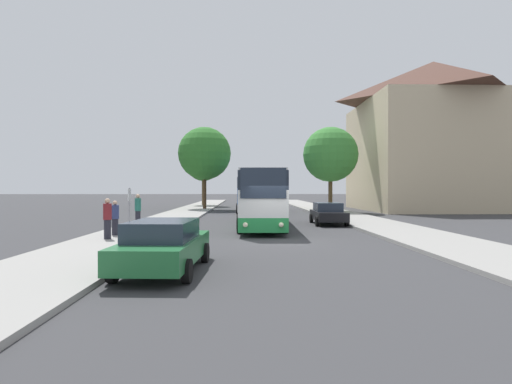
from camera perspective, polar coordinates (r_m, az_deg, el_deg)
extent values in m
plane|color=#38383A|center=(18.01, 2.98, -7.06)|extent=(300.00, 300.00, 0.00)
cube|color=gray|center=(18.77, -18.98, -6.55)|extent=(4.00, 120.00, 0.15)
cube|color=gray|center=(19.83, 23.71, -6.19)|extent=(4.00, 120.00, 0.15)
cube|color=#C6B28E|center=(48.28, 23.97, 4.70)|extent=(15.50, 14.95, 11.87)
pyramid|color=#513328|center=(49.56, 24.00, 14.17)|extent=(15.50, 14.95, 4.48)
cube|color=#238942|center=(24.57, 0.79, -3.57)|extent=(2.74, 11.50, 0.70)
cube|color=silver|center=(24.52, 0.79, -1.20)|extent=(2.74, 11.50, 1.33)
cube|color=#232D3D|center=(24.51, 0.79, 1.46)|extent=(2.75, 11.27, 0.95)
cube|color=silver|center=(24.52, 0.79, 2.71)|extent=(2.68, 11.27, 0.12)
cube|color=#232D3D|center=(18.76, 1.05, 1.29)|extent=(2.17, 0.12, 1.45)
sphere|color=#F4EAC1|center=(18.82, -1.52, -4.71)|extent=(0.24, 0.24, 0.24)
sphere|color=#F4EAC1|center=(18.85, 3.62, -4.70)|extent=(0.24, 0.24, 0.24)
cylinder|color=black|center=(21.17, -2.34, -4.56)|extent=(0.33, 1.01, 1.00)
cylinder|color=black|center=(21.21, 4.19, -4.55)|extent=(0.33, 1.01, 1.00)
cylinder|color=black|center=(28.01, -1.78, -3.32)|extent=(0.33, 1.01, 1.00)
cylinder|color=black|center=(28.04, 3.15, -3.32)|extent=(0.33, 1.01, 1.00)
cube|color=silver|center=(39.99, -0.66, -1.99)|extent=(2.64, 11.02, 0.70)
cube|color=#285BA8|center=(39.95, -0.66, -0.46)|extent=(2.64, 11.02, 1.43)
cube|color=#232D3D|center=(39.95, -0.66, 1.24)|extent=(2.66, 10.80, 0.95)
cube|color=#285BA8|center=(39.96, -0.66, 2.01)|extent=(2.58, 10.80, 0.12)
cube|color=#232D3D|center=(34.42, -0.57, 1.11)|extent=(2.29, 0.08, 1.45)
sphere|color=#F4EAC1|center=(34.44, -2.05, -2.34)|extent=(0.24, 0.24, 0.24)
sphere|color=#F4EAC1|center=(34.46, 0.91, -2.33)|extent=(0.24, 0.24, 0.24)
cylinder|color=black|center=(36.70, -2.60, -2.41)|extent=(0.31, 1.00, 1.00)
cylinder|color=black|center=(36.73, 1.37, -2.41)|extent=(0.31, 1.00, 1.00)
cylinder|color=black|center=(43.30, -2.39, -1.96)|extent=(0.31, 1.00, 1.00)
cylinder|color=black|center=(43.32, 0.98, -1.96)|extent=(0.31, 1.00, 1.00)
cube|color=#236B38|center=(11.80, -12.94, -8.03)|extent=(2.15, 4.70, 0.63)
cube|color=#232D3D|center=(11.55, -13.18, -5.31)|extent=(1.79, 2.48, 0.54)
cylinder|color=black|center=(13.46, -15.30, -8.33)|extent=(0.24, 0.63, 0.62)
cylinder|color=black|center=(13.04, -7.28, -8.60)|extent=(0.24, 0.63, 0.62)
cylinder|color=black|center=(10.81, -19.80, -10.53)|extent=(0.24, 0.63, 0.62)
cylinder|color=black|center=(10.28, -9.82, -11.08)|extent=(0.24, 0.63, 0.62)
cube|color=black|center=(26.71, 10.27, -3.31)|extent=(2.00, 4.41, 0.57)
cube|color=#232D3D|center=(26.85, 10.21, -2.10)|extent=(1.71, 2.32, 0.55)
cylinder|color=black|center=(25.60, 12.85, -4.12)|extent=(0.22, 0.63, 0.62)
cylinder|color=black|center=(25.26, 8.73, -4.18)|extent=(0.22, 0.63, 0.62)
cylinder|color=black|center=(28.23, 11.65, -3.69)|extent=(0.22, 0.63, 0.62)
cylinder|color=black|center=(27.92, 7.91, -3.73)|extent=(0.22, 0.63, 0.62)
cylinder|color=gray|center=(21.13, -17.62, -2.49)|extent=(0.08, 0.08, 2.25)
cube|color=silver|center=(21.11, -17.63, -0.39)|extent=(0.03, 0.45, 0.60)
cylinder|color=#23232D|center=(20.18, -19.49, -4.73)|extent=(0.30, 0.30, 0.78)
cylinder|color=navy|center=(20.13, -19.49, -2.70)|extent=(0.36, 0.36, 0.65)
sphere|color=tan|center=(20.11, -19.50, -1.47)|extent=(0.21, 0.21, 0.21)
cylinder|color=#23232D|center=(24.63, -16.52, -3.64)|extent=(0.30, 0.30, 0.90)
cylinder|color=#236656|center=(24.58, -16.52, -1.73)|extent=(0.36, 0.36, 0.75)
sphere|color=tan|center=(24.57, -16.52, -0.57)|extent=(0.24, 0.24, 0.24)
cylinder|color=#23232D|center=(18.77, -20.45, -5.02)|extent=(0.30, 0.30, 0.85)
cylinder|color=maroon|center=(18.71, -20.46, -2.64)|extent=(0.36, 0.36, 0.71)
sphere|color=tan|center=(18.69, -20.46, -1.21)|extent=(0.23, 0.23, 0.23)
cylinder|color=#47331E|center=(44.50, -7.36, 0.17)|extent=(0.40, 0.40, 3.91)
sphere|color=#2D7028|center=(44.66, -7.36, 5.48)|extent=(5.83, 5.83, 5.83)
cylinder|color=brown|center=(53.57, -7.53, 0.16)|extent=(0.40, 0.40, 3.78)
sphere|color=#286023|center=(53.67, -7.54, 4.00)|extent=(4.55, 4.55, 4.55)
cylinder|color=#513D23|center=(40.12, 10.58, -0.13)|extent=(0.40, 0.40, 3.56)
sphere|color=#387F33|center=(40.26, 10.59, 5.30)|extent=(5.41, 5.41, 5.41)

